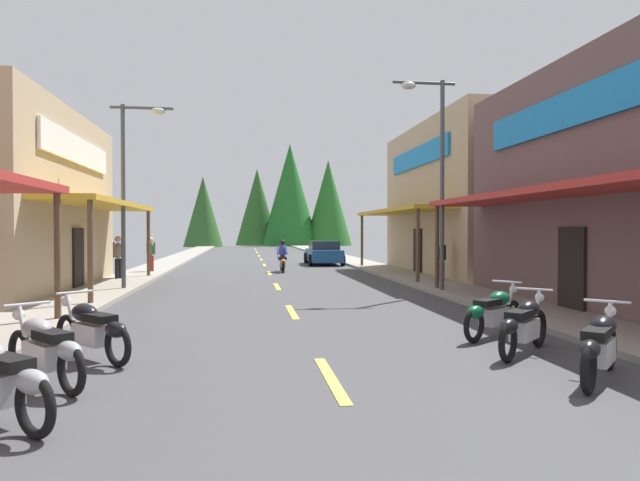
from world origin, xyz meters
name	(u,v)px	position (x,y,z in m)	size (l,w,h in m)	color
ground	(267,271)	(0.00, 29.14, -0.05)	(9.42, 88.28, 0.10)	#424244
sidewalk_left	(151,270)	(-5.74, 29.14, 0.06)	(2.05, 88.28, 0.12)	gray
sidewalk_right	(378,268)	(5.74, 29.14, 0.06)	(2.05, 88.28, 0.12)	gray
centerline_dashes	(265,265)	(0.00, 33.35, 0.01)	(0.16, 65.21, 0.01)	#E0C64C
storefront_right_far	(496,200)	(10.49, 25.60, 3.45)	(9.31, 11.46, 6.90)	tan
streetlamp_left	(132,170)	(-4.81, 19.85, 4.01)	(2.03, 0.30, 6.16)	#474C51
streetlamp_right	(434,157)	(4.83, 17.92, 4.36)	(2.03, 0.30, 6.80)	#474C51
motorcycle_parked_right_1	(600,345)	(3.53, 7.47, 0.49)	(1.55, 1.62, 1.04)	black
motorcycle_parked_right_2	(524,325)	(3.34, 9.17, 0.49)	(1.60, 1.56, 1.04)	black
motorcycle_parked_right_3	(494,312)	(3.49, 10.61, 0.49)	(1.76, 1.39, 1.04)	black
motorcycle_parked_left_2	(45,348)	(-3.73, 8.24, 0.49)	(1.50, 1.66, 1.04)	black
motorcycle_parked_left_3	(92,329)	(-3.51, 9.68, 0.49)	(1.54, 1.62, 1.04)	black
rider_cruising_lead	(282,258)	(0.68, 27.99, 0.66)	(0.60, 2.14, 1.57)	black
pedestrian_by_shop	(118,255)	(-6.11, 23.71, 1.05)	(0.39, 0.52, 1.80)	black
pedestrian_browsing	(151,253)	(-5.48, 27.67, 0.99)	(0.45, 0.43, 1.70)	maroon
pedestrian_waiting	(441,258)	(6.27, 21.19, 0.98)	(0.47, 0.43, 1.69)	maroon
parked_car_curbside	(324,253)	(3.51, 33.65, 0.69)	(2.12, 4.33, 1.40)	#1E4C8C
treeline_backdrop	(284,201)	(4.13, 75.91, 5.95)	(21.92, 11.43, 13.63)	#295923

